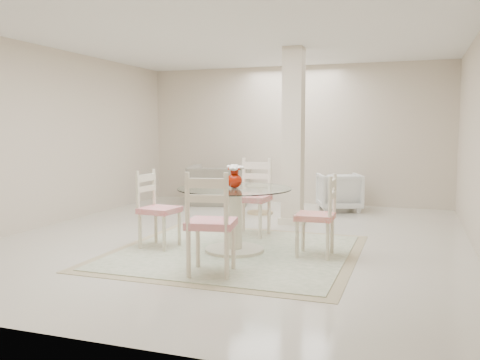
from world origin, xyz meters
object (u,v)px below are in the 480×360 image
(dining_table, at_px, (235,220))
(red_vase, at_px, (235,176))
(recliner_taupe, at_px, (220,185))
(side_table, at_px, (260,201))
(armchair_white, at_px, (339,192))
(dining_chair_south, at_px, (210,216))
(dining_chair_east, at_px, (321,210))
(dining_chair_north, at_px, (253,191))
(dining_chair_west, at_px, (155,203))
(column, at_px, (293,137))

(dining_table, xyz_separation_m, red_vase, (0.00, -0.00, 0.52))
(recliner_taupe, xyz_separation_m, side_table, (1.08, -0.82, -0.15))
(dining_table, bearing_deg, armchair_white, 78.47)
(dining_chair_south, bearing_deg, dining_table, -93.98)
(dining_chair_east, bearing_deg, dining_table, -85.22)
(dining_chair_north, bearing_deg, armchair_white, 74.35)
(dining_chair_south, height_order, armchair_white, dining_chair_south)
(red_vase, height_order, dining_chair_north, dining_chair_north)
(dining_chair_east, xyz_separation_m, dining_chair_south, (-0.91, -1.11, 0.06))
(dining_chair_north, height_order, recliner_taupe, dining_chair_north)
(dining_chair_west, bearing_deg, column, -24.68)
(dining_chair_west, xyz_separation_m, dining_chair_south, (1.12, -0.93, 0.05))
(dining_table, height_order, red_vase, red_vase)
(column, height_order, side_table, column)
(recliner_taupe, distance_m, armchair_white, 2.33)
(recliner_taupe, height_order, armchair_white, recliner_taupe)
(recliner_taupe, bearing_deg, armchair_white, 166.06)
(dining_chair_east, distance_m, dining_chair_north, 1.44)
(dining_chair_south, bearing_deg, column, -102.03)
(dining_table, xyz_separation_m, armchair_white, (0.73, 3.58, -0.05))
(column, height_order, dining_chair_north, column)
(dining_chair_east, relative_size, side_table, 2.16)
(column, distance_m, side_table, 1.53)
(recliner_taupe, relative_size, side_table, 2.40)
(dining_chair_south, bearing_deg, recliner_taupe, -79.64)
(dining_chair_east, relative_size, recliner_taupe, 0.90)
(dining_chair_north, relative_size, dining_chair_south, 1.01)
(red_vase, relative_size, dining_chair_west, 0.26)
(red_vase, distance_m, side_table, 2.92)
(dining_table, distance_m, side_table, 2.85)
(dining_chair_east, bearing_deg, red_vase, -85.20)
(dining_chair_east, distance_m, dining_chair_south, 1.44)
(armchair_white, bearing_deg, dining_chair_east, 74.82)
(dining_chair_north, relative_size, recliner_taupe, 1.00)
(red_vase, height_order, recliner_taupe, red_vase)
(dining_table, distance_m, dining_chair_north, 1.05)
(column, bearing_deg, red_vase, -96.14)
(dining_chair_east, xyz_separation_m, dining_chair_north, (-1.10, 0.93, 0.06))
(red_vase, bearing_deg, recliner_taupe, 113.88)
(column, distance_m, dining_chair_south, 3.18)
(recliner_taupe, bearing_deg, dining_chair_north, 107.16)
(column, height_order, recliner_taupe, column)
(side_table, bearing_deg, dining_table, -79.38)
(dining_table, bearing_deg, dining_chair_south, -84.15)
(column, distance_m, dining_table, 2.29)
(dining_chair_west, distance_m, armchair_white, 4.06)
(red_vase, xyz_separation_m, side_table, (-0.52, 2.79, -0.69))
(dining_chair_north, height_order, armchair_white, dining_chair_north)
(dining_chair_west, height_order, recliner_taupe, dining_chair_west)
(dining_chair_north, relative_size, side_table, 2.41)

